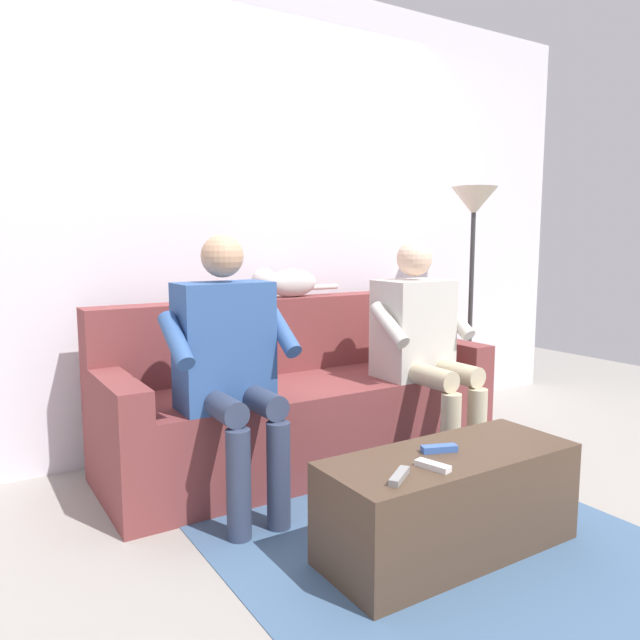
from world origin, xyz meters
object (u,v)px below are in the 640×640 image
Objects in this scene: person_right_seated at (230,358)px; floor_lamp at (473,223)px; cat_on_backrest at (284,282)px; person_left_seated at (421,338)px; coffee_table at (449,502)px; couch at (298,404)px; remote_blue at (439,449)px; remote_white at (433,466)px; remote_gray at (399,476)px.

floor_lamp is at bearing -166.93° from person_right_seated.
floor_lamp is (-1.31, 0.16, 0.34)m from cat_on_backrest.
cat_on_backrest is (0.51, -0.58, 0.28)m from person_left_seated.
coffee_table is 2.14m from floor_lamp.
coffee_table is 0.86× the size of person_left_seated.
floor_lamp is at bearing -176.89° from couch.
person_left_seated is 1.01m from remote_blue.
cat_on_backrest is at bearing 106.75° from remote_blue.
person_left_seated is at bearing -178.93° from person_right_seated.
cat_on_backrest reaches higher than couch.
cat_on_backrest is at bearing 156.72° from remote_white.
floor_lamp is (-1.36, -0.07, 0.99)m from couch.
remote_gray is 0.33m from remote_blue.
cat_on_backrest is at bearing -134.98° from person_right_seated.
floor_lamp is (-0.80, -0.42, 0.63)m from person_left_seated.
couch reaches higher than remote_blue.
coffee_table is at bearing 88.03° from cat_on_backrest.
cat_on_backrest reaches higher than remote_blue.
floor_lamp is at bearing -137.83° from coffee_table.
coffee_table is at bearing 90.00° from couch.
person_left_seated is 2.17× the size of cat_on_backrest.
person_left_seated is at bearing 131.05° from cat_on_backrest.
remote_gray is (0.89, 0.90, -0.27)m from person_left_seated.
person_right_seated is 2.22× the size of cat_on_backrest.
person_right_seated is (0.56, 0.37, 0.37)m from couch.
remote_blue is (-0.14, -0.12, 0.00)m from remote_white.
person_right_seated is 0.99m from remote_white.
person_right_seated reaches higher than remote_white.
floor_lamp reaches higher than remote_gray.
remote_white is 0.18m from remote_blue.
person_right_seated is 0.95m from remote_gray.
couch reaches higher than remote_white.
floor_lamp is (-1.39, -1.20, 0.89)m from remote_blue.
coffee_table is 0.67× the size of floor_lamp.
remote_gray is at bearing -136.78° from remote_blue.
person_left_seated is 0.78× the size of floor_lamp.
cat_on_backrest is at bearing 40.93° from remote_gray.
couch is 15.22× the size of remote_blue.
person_left_seated reaches higher than remote_blue.
remote_white is 0.08× the size of floor_lamp.
cat_on_backrest is (-0.60, -0.60, 0.27)m from person_right_seated.
cat_on_backrest reaches higher than remote_white.
person_left_seated reaches higher than remote_gray.
person_left_seated is 9.21× the size of remote_white.
coffee_table is at bearing -18.34° from remote_gray.
remote_white is at bearing 81.66° from cat_on_backrest.
remote_blue reaches higher than remote_white.
couch is 16.20× the size of remote_white.
coffee_table is 0.21m from remote_blue.
person_left_seated is (-0.56, 0.35, 0.36)m from couch.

